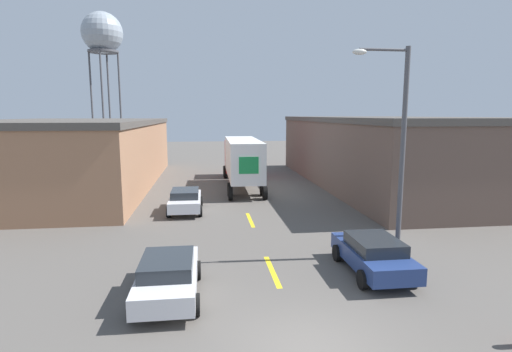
{
  "coord_description": "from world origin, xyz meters",
  "views": [
    {
      "loc": [
        -2.4,
        -8.84,
        5.8
      ],
      "look_at": [
        0.44,
        13.55,
        2.33
      ],
      "focal_mm": 28.0,
      "sensor_mm": 36.0,
      "label": 1
    }
  ],
  "objects_px": {
    "semi_truck": "(241,158)",
    "water_tower": "(102,35)",
    "parked_car_right_near": "(373,254)",
    "parked_car_left_far": "(185,200)",
    "street_lamp": "(397,140)",
    "parked_car_left_near": "(168,275)"
  },
  "relations": [
    {
      "from": "parked_car_left_far",
      "to": "street_lamp",
      "type": "height_order",
      "value": "street_lamp"
    },
    {
      "from": "semi_truck",
      "to": "water_tower",
      "type": "bearing_deg",
      "value": 119.66
    },
    {
      "from": "parked_car_left_near",
      "to": "parked_car_left_far",
      "type": "distance_m",
      "value": 11.57
    },
    {
      "from": "parked_car_right_near",
      "to": "parked_car_left_far",
      "type": "bearing_deg",
      "value": 125.02
    },
    {
      "from": "parked_car_left_far",
      "to": "water_tower",
      "type": "xyz_separation_m",
      "value": [
        -13.84,
        41.1,
        17.04
      ]
    },
    {
      "from": "parked_car_left_far",
      "to": "water_tower",
      "type": "distance_m",
      "value": 46.6
    },
    {
      "from": "semi_truck",
      "to": "water_tower",
      "type": "distance_m",
      "value": 40.34
    },
    {
      "from": "semi_truck",
      "to": "street_lamp",
      "type": "distance_m",
      "value": 18.19
    },
    {
      "from": "parked_car_right_near",
      "to": "water_tower",
      "type": "bearing_deg",
      "value": 112.32
    },
    {
      "from": "parked_car_left_near",
      "to": "street_lamp",
      "type": "distance_m",
      "value": 10.06
    },
    {
      "from": "water_tower",
      "to": "parked_car_left_far",
      "type": "bearing_deg",
      "value": -71.4
    },
    {
      "from": "water_tower",
      "to": "street_lamp",
      "type": "distance_m",
      "value": 56.42
    },
    {
      "from": "semi_truck",
      "to": "parked_car_right_near",
      "type": "distance_m",
      "value": 19.27
    },
    {
      "from": "parked_car_left_far",
      "to": "parked_car_right_near",
      "type": "relative_size",
      "value": 1.0
    },
    {
      "from": "street_lamp",
      "to": "semi_truck",
      "type": "bearing_deg",
      "value": 104.92
    },
    {
      "from": "parked_car_left_near",
      "to": "water_tower",
      "type": "relative_size",
      "value": 0.2
    },
    {
      "from": "parked_car_left_near",
      "to": "parked_car_left_far",
      "type": "bearing_deg",
      "value": 90.0
    },
    {
      "from": "parked_car_left_near",
      "to": "semi_truck",
      "type": "bearing_deg",
      "value": 78.25
    },
    {
      "from": "parked_car_left_near",
      "to": "parked_car_right_near",
      "type": "height_order",
      "value": "same"
    },
    {
      "from": "parked_car_left_far",
      "to": "street_lamp",
      "type": "relative_size",
      "value": 0.51
    },
    {
      "from": "semi_truck",
      "to": "parked_car_left_near",
      "type": "relative_size",
      "value": 3.07
    },
    {
      "from": "parked_car_right_near",
      "to": "water_tower",
      "type": "distance_m",
      "value": 58.28
    }
  ]
}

